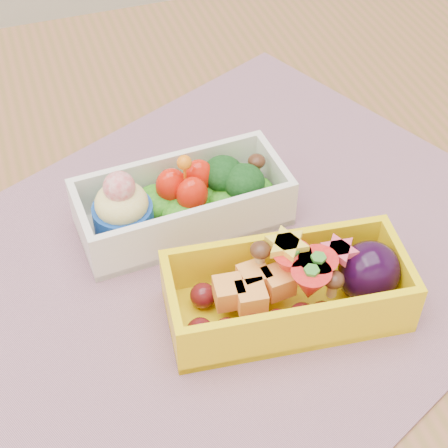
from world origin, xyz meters
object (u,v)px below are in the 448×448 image
object	(u,v)px
table	(191,322)
bento_white	(181,202)
placemat	(217,265)
bento_yellow	(293,289)

from	to	relation	value
table	bento_white	world-z (taller)	bento_white
placemat	bento_yellow	distance (m)	0.08
table	bento_yellow	distance (m)	0.16
placemat	bento_yellow	bearing A→B (deg)	-59.02
table	bento_yellow	xyz separation A→B (m)	(0.05, -0.09, 0.13)
bento_yellow	table	bearing A→B (deg)	128.35
table	placemat	xyz separation A→B (m)	(0.02, -0.03, 0.10)
placemat	bento_white	size ratio (longest dim) A/B	2.86
table	bento_white	distance (m)	0.13
placemat	bento_white	world-z (taller)	bento_white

